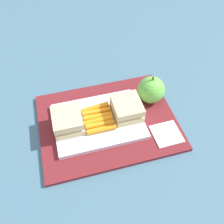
{
  "coord_description": "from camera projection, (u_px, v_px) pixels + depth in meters",
  "views": [
    {
      "loc": [
        -0.09,
        -0.39,
        0.54
      ],
      "look_at": [
        0.01,
        0.0,
        0.04
      ],
      "focal_mm": 39.76,
      "sensor_mm": 36.0,
      "label": 1
    }
  ],
  "objects": [
    {
      "name": "apple",
      "position": [
        151.0,
        90.0,
        0.68
      ],
      "size": [
        0.08,
        0.08,
        0.09
      ],
      "color": "#66B742",
      "rests_on": "lunchbag_mat"
    },
    {
      "name": "carrot_sticks_bundle",
      "position": [
        98.0,
        118.0,
        0.64
      ],
      "size": [
        0.08,
        0.09,
        0.02
      ],
      "color": "orange",
      "rests_on": "food_tray"
    },
    {
      "name": "paper_napkin",
      "position": [
        167.0,
        134.0,
        0.63
      ],
      "size": [
        0.07,
        0.07,
        0.0
      ],
      "primitive_type": "cube",
      "rotation": [
        0.0,
        0.0,
        0.02
      ],
      "color": "white",
      "rests_on": "lunchbag_mat"
    },
    {
      "name": "sandwich_half_right",
      "position": [
        127.0,
        108.0,
        0.65
      ],
      "size": [
        0.07,
        0.08,
        0.04
      ],
      "color": "#DBC189",
      "rests_on": "food_tray"
    },
    {
      "name": "ground_plane",
      "position": [
        108.0,
        123.0,
        0.67
      ],
      "size": [
        2.4,
        2.4,
        0.0
      ],
      "primitive_type": "plane",
      "color": "#42667A"
    },
    {
      "name": "sandwich_half_left",
      "position": [
        68.0,
        121.0,
        0.62
      ],
      "size": [
        0.07,
        0.08,
        0.04
      ],
      "color": "#DBC189",
      "rests_on": "food_tray"
    },
    {
      "name": "lunchbag_mat",
      "position": [
        108.0,
        122.0,
        0.67
      ],
      "size": [
        0.36,
        0.28,
        0.01
      ],
      "primitive_type": "cube",
      "color": "maroon",
      "rests_on": "ground_plane"
    },
    {
      "name": "food_tray",
      "position": [
        98.0,
        121.0,
        0.65
      ],
      "size": [
        0.23,
        0.17,
        0.01
      ],
      "primitive_type": "cube",
      "color": "white",
      "rests_on": "lunchbag_mat"
    }
  ]
}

